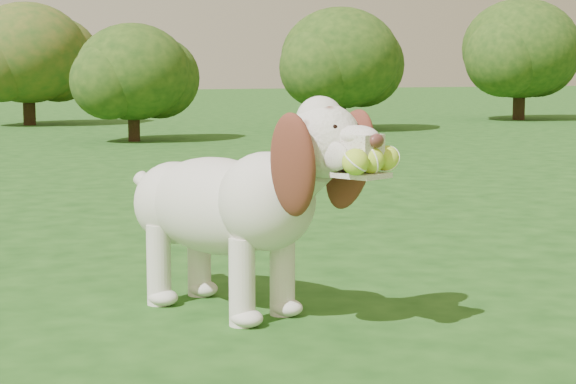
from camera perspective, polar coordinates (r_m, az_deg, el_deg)
name	(u,v)px	position (r m, az deg, el deg)	size (l,w,h in m)	color
ground	(319,313)	(3.54, 1.84, -7.15)	(80.00, 80.00, 0.00)	#184212
dog	(238,198)	(3.44, -3.01, -0.38)	(0.70, 1.19, 0.80)	silver
shrub_f	(340,58)	(14.17, 3.11, 7.93)	(1.74, 1.74, 1.80)	#382314
shrub_i	(27,53)	(16.15, -15.19, 7.96)	(1.90, 1.90, 1.97)	#382314
shrub_h	(521,49)	(17.77, 13.62, 8.26)	(2.08, 2.08, 2.15)	#382314
shrub_c	(133,72)	(12.16, -9.18, 7.04)	(1.41, 1.41, 1.47)	#382314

